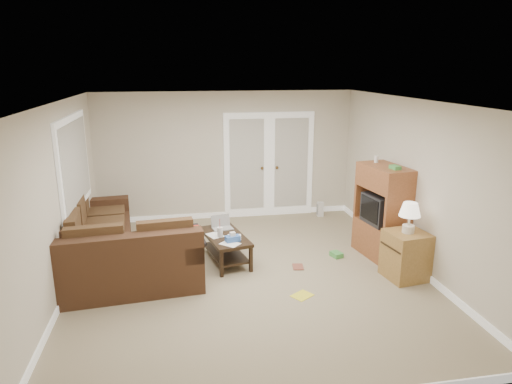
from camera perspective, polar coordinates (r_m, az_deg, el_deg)
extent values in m
plane|color=gray|center=(6.77, -0.89, -10.40)|extent=(5.50, 5.50, 0.00)
cube|color=white|center=(6.11, -0.99, 11.22)|extent=(5.00, 5.50, 0.02)
cube|color=beige|center=(6.44, -23.49, -1.18)|extent=(0.02, 5.50, 2.50)
cube|color=beige|center=(7.14, 19.28, 0.80)|extent=(0.02, 5.50, 2.50)
cube|color=beige|center=(8.98, -3.73, 4.50)|extent=(5.00, 0.02, 2.50)
cube|color=beige|center=(3.80, 5.77, -11.19)|extent=(5.00, 0.02, 2.50)
cube|color=white|center=(9.05, -1.16, 3.16)|extent=(0.90, 0.04, 2.13)
cube|color=white|center=(9.22, 4.38, 3.36)|extent=(0.90, 0.04, 2.13)
cube|color=silver|center=(9.01, -1.14, 3.44)|extent=(0.68, 0.02, 1.80)
cube|color=silver|center=(9.19, 4.42, 3.63)|extent=(0.68, 0.02, 1.80)
cube|color=white|center=(7.31, -21.80, 3.30)|extent=(0.04, 1.92, 1.42)
cube|color=silver|center=(7.31, -21.61, 3.31)|extent=(0.02, 1.74, 1.24)
cube|color=#442A1A|center=(7.71, -18.91, -6.16)|extent=(1.17, 2.49, 0.44)
cube|color=#442A1A|center=(7.60, -21.81, -3.19)|extent=(0.48, 2.43, 0.45)
cube|color=#442A1A|center=(8.63, -18.75, -1.51)|extent=(0.96, 0.34, 0.23)
cube|color=#533921|center=(7.61, -18.47, -4.14)|extent=(0.84, 2.36, 0.13)
cube|color=#442A1A|center=(6.58, -15.29, -9.67)|extent=(1.97, 1.12, 0.44)
cube|color=#442A1A|center=(6.08, -15.55, -7.21)|extent=(1.90, 0.43, 0.45)
cube|color=#442A1A|center=(6.48, -8.22, -6.40)|extent=(0.34, 0.96, 0.23)
cube|color=#533921|center=(6.54, -15.47, -7.11)|extent=(1.83, 0.79, 0.13)
cube|color=black|center=(6.43, -8.26, -5.32)|extent=(0.41, 0.87, 0.03)
cube|color=red|center=(6.64, -8.53, -4.46)|extent=(0.35, 0.16, 0.02)
cube|color=black|center=(7.08, -3.87, -5.58)|extent=(0.75, 1.16, 0.05)
cube|color=black|center=(7.18, -3.83, -7.57)|extent=(0.66, 1.07, 0.03)
cylinder|color=white|center=(6.97, -4.52, -5.03)|extent=(0.09, 0.09, 0.16)
cylinder|color=red|center=(6.92, -4.54, -3.90)|extent=(0.01, 0.01, 0.14)
cube|color=#3763B5|center=(6.81, -2.94, -5.84)|extent=(0.23, 0.16, 0.09)
cube|color=white|center=(6.99, -3.62, -5.64)|extent=(0.47, 0.64, 0.00)
cube|color=brown|center=(7.61, 15.29, -5.69)|extent=(0.63, 0.98, 0.55)
cube|color=brown|center=(7.32, 15.84, 1.73)|extent=(0.63, 0.98, 0.37)
cube|color=black|center=(7.44, 15.44, -2.07)|extent=(0.52, 0.61, 0.46)
cube|color=black|center=(7.31, 13.98, -2.11)|extent=(0.08, 0.47, 0.37)
cube|color=#479D48|center=(7.09, 17.00, 2.97)|extent=(0.13, 0.18, 0.06)
cylinder|color=white|center=(7.49, 14.80, 3.99)|extent=(0.06, 0.06, 0.11)
cube|color=olive|center=(6.91, 18.21, -7.52)|extent=(0.60, 0.60, 0.69)
cylinder|color=silver|center=(6.77, 18.50, -4.39)|extent=(0.17, 0.17, 0.11)
cylinder|color=silver|center=(6.73, 18.59, -3.37)|extent=(0.03, 0.03, 0.15)
cone|color=white|center=(6.68, 18.71, -2.07)|extent=(0.30, 0.30, 0.19)
cube|color=white|center=(9.35, 8.04, -2.14)|extent=(0.12, 0.10, 0.30)
cube|color=yellow|center=(6.26, 5.79, -12.75)|extent=(0.34, 0.33, 0.01)
cube|color=#479D48|center=(7.48, 10.02, -7.70)|extent=(0.20, 0.23, 0.08)
imported|color=brown|center=(7.04, 4.61, -9.32)|extent=(0.19, 0.24, 0.02)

